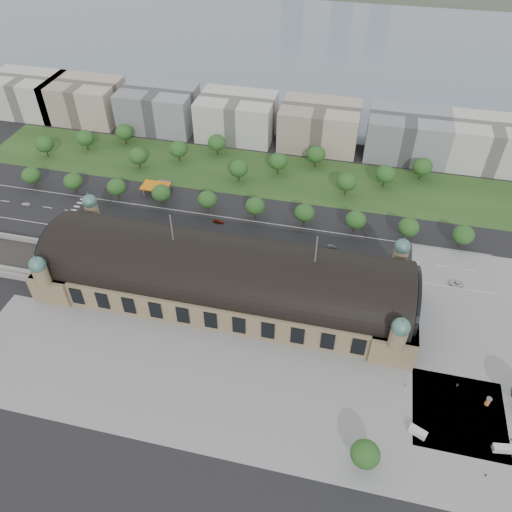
% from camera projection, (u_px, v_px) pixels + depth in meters
% --- Properties ---
extents(ground, '(900.00, 900.00, 0.00)m').
position_uv_depth(ground, '(226.00, 294.00, 205.90)').
color(ground, black).
rests_on(ground, ground).
extents(station, '(150.00, 48.40, 44.30)m').
position_uv_depth(station, '(225.00, 277.00, 199.06)').
color(station, '#877553').
rests_on(station, ground).
extents(plaza_south, '(190.00, 48.00, 0.12)m').
position_uv_depth(plaza_south, '(219.00, 389.00, 172.23)').
color(plaza_south, gray).
rests_on(plaza_south, ground).
extents(plaza_east, '(56.00, 100.00, 0.12)m').
position_uv_depth(plaza_east, '(488.00, 339.00, 188.50)').
color(plaza_east, gray).
rests_on(plaza_east, ground).
extents(road_slab, '(260.00, 26.00, 0.10)m').
position_uv_depth(road_slab, '(207.00, 231.00, 236.90)').
color(road_slab, black).
rests_on(road_slab, ground).
extents(grass_belt, '(300.00, 45.00, 0.10)m').
position_uv_depth(grass_belt, '(245.00, 172.00, 276.03)').
color(grass_belt, '#26451B').
rests_on(grass_belt, ground).
extents(petrol_station, '(14.00, 13.00, 5.05)m').
position_uv_depth(petrol_station, '(160.00, 186.00, 260.50)').
color(petrol_station, orange).
rests_on(petrol_station, ground).
extents(lake, '(700.00, 320.00, 0.08)m').
position_uv_depth(lake, '(321.00, 47.00, 422.50)').
color(lake, slate).
rests_on(lake, ground).
extents(office_0, '(45.00, 32.00, 24.00)m').
position_uv_depth(office_0, '(28.00, 94.00, 323.31)').
color(office_0, beige).
rests_on(office_0, ground).
extents(office_1, '(45.00, 32.00, 24.00)m').
position_uv_depth(office_1, '(85.00, 100.00, 316.55)').
color(office_1, '#B4A18D').
rests_on(office_1, ground).
extents(office_2, '(45.00, 32.00, 24.00)m').
position_uv_depth(office_2, '(159.00, 108.00, 308.10)').
color(office_2, gray).
rests_on(office_2, ground).
extents(office_3, '(45.00, 32.00, 24.00)m').
position_uv_depth(office_3, '(237.00, 117.00, 299.65)').
color(office_3, beige).
rests_on(office_3, ground).
extents(office_4, '(45.00, 32.00, 24.00)m').
position_uv_depth(office_4, '(319.00, 126.00, 291.20)').
color(office_4, '#B4A18D').
rests_on(office_4, ground).
extents(office_5, '(45.00, 32.00, 24.00)m').
position_uv_depth(office_5, '(407.00, 135.00, 282.75)').
color(office_5, gray).
rests_on(office_5, ground).
extents(office_6, '(45.00, 32.00, 24.00)m').
position_uv_depth(office_6, '(491.00, 144.00, 275.15)').
color(office_6, beige).
rests_on(office_6, ground).
extents(tree_row_0, '(9.60, 9.60, 11.52)m').
position_uv_depth(tree_row_0, '(31.00, 175.00, 259.76)').
color(tree_row_0, '#2D2116').
rests_on(tree_row_0, ground).
extents(tree_row_1, '(9.60, 9.60, 11.52)m').
position_uv_depth(tree_row_1, '(73.00, 181.00, 255.70)').
color(tree_row_1, '#2D2116').
rests_on(tree_row_1, ground).
extents(tree_row_2, '(9.60, 9.60, 11.52)m').
position_uv_depth(tree_row_2, '(116.00, 187.00, 251.65)').
color(tree_row_2, '#2D2116').
rests_on(tree_row_2, ground).
extents(tree_row_3, '(9.60, 9.60, 11.52)m').
position_uv_depth(tree_row_3, '(161.00, 193.00, 247.59)').
color(tree_row_3, '#2D2116').
rests_on(tree_row_3, ground).
extents(tree_row_4, '(9.60, 9.60, 11.52)m').
position_uv_depth(tree_row_4, '(207.00, 199.00, 243.54)').
color(tree_row_4, '#2D2116').
rests_on(tree_row_4, ground).
extents(tree_row_5, '(9.60, 9.60, 11.52)m').
position_uv_depth(tree_row_5, '(255.00, 206.00, 239.48)').
color(tree_row_5, '#2D2116').
rests_on(tree_row_5, ground).
extents(tree_row_6, '(9.60, 9.60, 11.52)m').
position_uv_depth(tree_row_6, '(304.00, 213.00, 235.43)').
color(tree_row_6, '#2D2116').
rests_on(tree_row_6, ground).
extents(tree_row_7, '(9.60, 9.60, 11.52)m').
position_uv_depth(tree_row_7, '(356.00, 220.00, 231.37)').
color(tree_row_7, '#2D2116').
rests_on(tree_row_7, ground).
extents(tree_row_8, '(9.60, 9.60, 11.52)m').
position_uv_depth(tree_row_8, '(409.00, 227.00, 227.32)').
color(tree_row_8, '#2D2116').
rests_on(tree_row_8, ground).
extents(tree_row_9, '(9.60, 9.60, 11.52)m').
position_uv_depth(tree_row_9, '(463.00, 235.00, 223.26)').
color(tree_row_9, '#2D2116').
rests_on(tree_row_9, ground).
extents(tree_belt_0, '(10.40, 10.40, 12.48)m').
position_uv_depth(tree_belt_0, '(44.00, 144.00, 282.84)').
color(tree_belt_0, '#2D2116').
rests_on(tree_belt_0, ground).
extents(tree_belt_1, '(10.40, 10.40, 12.48)m').
position_uv_depth(tree_belt_1, '(85.00, 138.00, 288.35)').
color(tree_belt_1, '#2D2116').
rests_on(tree_belt_1, ground).
extents(tree_belt_2, '(10.40, 10.40, 12.48)m').
position_uv_depth(tree_belt_2, '(124.00, 132.00, 293.86)').
color(tree_belt_2, '#2D2116').
rests_on(tree_belt_2, ground).
extents(tree_belt_3, '(10.40, 10.40, 12.48)m').
position_uv_depth(tree_belt_3, '(138.00, 156.00, 273.21)').
color(tree_belt_3, '#2D2116').
rests_on(tree_belt_3, ground).
extents(tree_belt_4, '(10.40, 10.40, 12.48)m').
position_uv_depth(tree_belt_4, '(178.00, 149.00, 278.72)').
color(tree_belt_4, '#2D2116').
rests_on(tree_belt_4, ground).
extents(tree_belt_5, '(10.40, 10.40, 12.48)m').
position_uv_depth(tree_belt_5, '(217.00, 143.00, 284.23)').
color(tree_belt_5, '#2D2116').
rests_on(tree_belt_5, ground).
extents(tree_belt_6, '(10.40, 10.40, 12.48)m').
position_uv_depth(tree_belt_6, '(239.00, 168.00, 263.58)').
color(tree_belt_6, '#2D2116').
rests_on(tree_belt_6, ground).
extents(tree_belt_7, '(10.40, 10.40, 12.48)m').
position_uv_depth(tree_belt_7, '(278.00, 161.00, 269.09)').
color(tree_belt_7, '#2D2116').
rests_on(tree_belt_7, ground).
extents(tree_belt_8, '(10.40, 10.40, 12.48)m').
position_uv_depth(tree_belt_8, '(316.00, 154.00, 274.60)').
color(tree_belt_8, '#2D2116').
rests_on(tree_belt_8, ground).
extents(tree_belt_9, '(10.40, 10.40, 12.48)m').
position_uv_depth(tree_belt_9, '(347.00, 182.00, 253.95)').
color(tree_belt_9, '#2D2116').
rests_on(tree_belt_9, ground).
extents(tree_belt_10, '(10.40, 10.40, 12.48)m').
position_uv_depth(tree_belt_10, '(386.00, 174.00, 259.46)').
color(tree_belt_10, '#2D2116').
rests_on(tree_belt_10, ground).
extents(tree_belt_11, '(10.40, 10.40, 12.48)m').
position_uv_depth(tree_belt_11, '(423.00, 167.00, 264.97)').
color(tree_belt_11, '#2D2116').
rests_on(tree_belt_11, ground).
extents(tree_plaza_s, '(9.00, 9.00, 10.64)m').
position_uv_depth(tree_plaza_s, '(365.00, 454.00, 147.63)').
color(tree_plaza_s, '#2D2116').
rests_on(tree_plaza_s, ground).
extents(traffic_car_0, '(4.58, 2.16, 1.51)m').
position_uv_depth(traffic_car_0, '(26.00, 204.00, 252.08)').
color(traffic_car_0, silver).
rests_on(traffic_car_0, ground).
extents(traffic_car_3, '(5.00, 2.33, 1.41)m').
position_uv_depth(traffic_car_3, '(219.00, 221.00, 241.40)').
color(traffic_car_3, maroon).
rests_on(traffic_car_3, ground).
extents(traffic_car_4, '(4.94, 2.52, 1.61)m').
position_uv_depth(traffic_car_4, '(251.00, 246.00, 227.35)').
color(traffic_car_4, '#192747').
rests_on(traffic_car_4, ground).
extents(traffic_car_5, '(4.26, 1.72, 1.37)m').
position_uv_depth(traffic_car_5, '(332.00, 246.00, 227.54)').
color(traffic_car_5, '#525659').
rests_on(traffic_car_5, ground).
extents(traffic_car_6, '(5.96, 2.83, 1.64)m').
position_uv_depth(traffic_car_6, '(456.00, 284.00, 209.49)').
color(traffic_car_6, silver).
rests_on(traffic_car_6, ground).
extents(parked_car_0, '(4.10, 3.25, 1.31)m').
position_uv_depth(parked_car_0, '(104.00, 234.00, 234.16)').
color(parked_car_0, black).
rests_on(parked_car_0, ground).
extents(parked_car_1, '(5.89, 5.09, 1.51)m').
position_uv_depth(parked_car_1, '(133.00, 237.00, 232.35)').
color(parked_car_1, maroon).
rests_on(parked_car_1, ground).
extents(parked_car_2, '(5.81, 3.92, 1.56)m').
position_uv_depth(parked_car_2, '(123.00, 242.00, 229.95)').
color(parked_car_2, '#181B44').
rests_on(parked_car_2, ground).
extents(parked_car_3, '(4.10, 3.06, 1.30)m').
position_uv_depth(parked_car_3, '(132.00, 237.00, 232.53)').
color(parked_car_3, '#4F5156').
rests_on(parked_car_3, ground).
extents(parked_car_4, '(4.75, 3.01, 1.48)m').
position_uv_depth(parked_car_4, '(177.00, 244.00, 228.71)').
color(parked_car_4, silver).
rests_on(parked_car_4, ground).
extents(parked_car_5, '(6.51, 4.73, 1.64)m').
position_uv_depth(parked_car_5, '(148.00, 245.00, 228.21)').
color(parked_car_5, gray).
rests_on(parked_car_5, ground).
extents(parked_car_6, '(5.07, 4.32, 1.39)m').
position_uv_depth(parked_car_6, '(150.00, 240.00, 230.97)').
color(parked_car_6, black).
rests_on(parked_car_6, ground).
extents(bus_west, '(11.23, 3.53, 3.08)m').
position_uv_depth(bus_west, '(193.00, 235.00, 232.36)').
color(bus_west, '#D54E22').
rests_on(bus_west, ground).
extents(bus_mid, '(12.11, 3.61, 3.33)m').
position_uv_depth(bus_mid, '(272.00, 253.00, 222.89)').
color(bus_mid, silver).
rests_on(bus_mid, ground).
extents(bus_east, '(12.28, 3.09, 3.41)m').
position_uv_depth(bus_east, '(323.00, 262.00, 218.17)').
color(bus_east, silver).
rests_on(bus_east, ground).
extents(van_east, '(5.84, 3.00, 2.42)m').
position_uv_depth(van_east, '(501.00, 449.00, 154.82)').
color(van_east, silver).
rests_on(van_east, ground).
extents(van_south, '(6.11, 4.41, 2.46)m').
position_uv_depth(van_south, '(417.00, 432.00, 159.06)').
color(van_south, silver).
rests_on(van_south, ground).
extents(advertising_column, '(1.83, 1.83, 3.48)m').
position_uv_depth(advertising_column, '(488.00, 401.00, 166.49)').
color(advertising_column, '#B63E2D').
rests_on(advertising_column, ground).
extents(pedestrian_0, '(0.90, 0.71, 1.60)m').
position_uv_depth(pedestrian_0, '(405.00, 385.00, 172.42)').
color(pedestrian_0, gray).
rests_on(pedestrian_0, ground).
extents(pedestrian_2, '(0.74, 1.04, 1.93)m').
position_uv_depth(pedestrian_2, '(457.00, 385.00, 172.24)').
color(pedestrian_2, gray).
rests_on(pedestrian_2, ground).
extents(pedestrian_3, '(0.91, 0.45, 1.53)m').
position_uv_depth(pedestrian_3, '(486.00, 475.00, 149.00)').
color(pedestrian_3, gray).
rests_on(pedestrian_3, ground).
extents(pedestrian_5, '(0.61, 0.86, 1.61)m').
position_uv_depth(pedestrian_5, '(511.00, 440.00, 157.37)').
color(pedestrian_5, gray).
rests_on(pedestrian_5, ground).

